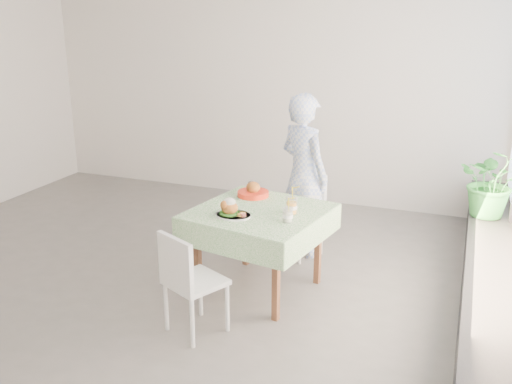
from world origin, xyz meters
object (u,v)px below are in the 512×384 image
at_px(diner, 304,175).
at_px(potted_plant, 493,182).
at_px(cafe_table, 259,241).
at_px(chair_far, 299,230).
at_px(juice_cup_orange, 291,206).
at_px(main_dish, 231,210).
at_px(chair_near, 195,301).

relative_size(diner, potted_plant, 2.41).
relative_size(cafe_table, potted_plant, 1.80).
xyz_separation_m(chair_far, juice_cup_orange, (0.18, -0.85, 0.55)).
bearing_deg(potted_plant, diner, -169.30).
distance_m(main_dish, juice_cup_orange, 0.50).
xyz_separation_m(cafe_table, juice_cup_orange, (0.28, 0.01, 0.35)).
xyz_separation_m(chair_near, diner, (0.33, 1.75, 0.56)).
height_order(juice_cup_orange, potted_plant, potted_plant).
height_order(cafe_table, potted_plant, potted_plant).
bearing_deg(chair_near, potted_plant, 45.36).
bearing_deg(chair_near, chair_far, 79.64).
distance_m(diner, juice_cup_orange, 0.94).
height_order(chair_near, potted_plant, potted_plant).
relative_size(chair_far, juice_cup_orange, 2.95).
distance_m(chair_far, juice_cup_orange, 1.03).
bearing_deg(main_dish, chair_far, 76.71).
xyz_separation_m(chair_far, chair_near, (-0.31, -1.69, -0.00)).
bearing_deg(chair_near, diner, 79.48).
xyz_separation_m(chair_far, diner, (0.02, 0.07, 0.55)).
xyz_separation_m(diner, juice_cup_orange, (0.17, -0.92, -0.00)).
distance_m(diner, potted_plant, 1.76).
bearing_deg(potted_plant, chair_near, -134.64).
xyz_separation_m(diner, main_dish, (-0.27, -1.16, -0.02)).
relative_size(juice_cup_orange, potted_plant, 0.42).
distance_m(main_dish, potted_plant, 2.49).
distance_m(chair_near, juice_cup_orange, 1.11).
bearing_deg(cafe_table, potted_plant, 34.41).
bearing_deg(chair_far, main_dish, -103.29).
bearing_deg(cafe_table, diner, 83.13).
bearing_deg(potted_plant, cafe_table, -145.59).
relative_size(chair_far, chair_near, 1.01).
bearing_deg(main_dish, juice_cup_orange, 28.01).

